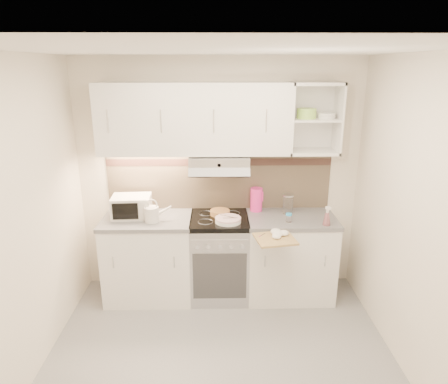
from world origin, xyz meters
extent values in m
plane|color=gray|center=(0.00, 0.00, 0.00)|extent=(3.00, 3.00, 0.00)
cube|color=silver|center=(0.00, 1.40, 1.25)|extent=(3.00, 0.04, 2.50)
cube|color=silver|center=(0.00, -1.40, 1.25)|extent=(3.00, 0.04, 2.50)
cube|color=silver|center=(-1.50, 0.00, 1.25)|extent=(0.04, 2.80, 2.50)
cube|color=silver|center=(1.50, 0.00, 1.25)|extent=(0.04, 2.80, 2.50)
cube|color=white|center=(0.00, 0.00, 2.50)|extent=(3.00, 2.80, 0.04)
cube|color=tan|center=(0.00, 1.39, 1.22)|extent=(2.40, 0.02, 0.64)
cube|color=#3C2520|center=(0.00, 1.38, 1.42)|extent=(2.40, 0.01, 0.08)
cube|color=white|center=(-0.25, 1.23, 1.90)|extent=(1.90, 0.34, 0.70)
cube|color=white|center=(0.95, 1.23, 1.90)|extent=(0.50, 0.34, 0.70)
cylinder|color=#98D050|center=(0.87, 1.23, 1.95)|extent=(0.19, 0.19, 0.10)
cylinder|color=white|center=(1.07, 1.23, 1.93)|extent=(0.18, 0.18, 0.06)
cube|color=#B7B7BC|center=(0.00, 1.20, 1.48)|extent=(0.60, 0.40, 0.12)
cube|color=white|center=(-0.75, 1.10, 0.43)|extent=(0.90, 0.60, 0.86)
cube|color=slate|center=(-0.75, 1.10, 0.88)|extent=(0.92, 0.62, 0.04)
cube|color=white|center=(0.75, 1.10, 0.43)|extent=(0.90, 0.60, 0.86)
cube|color=slate|center=(0.75, 1.10, 0.88)|extent=(0.92, 0.62, 0.04)
cube|color=#B7B7BC|center=(0.00, 1.10, 0.42)|extent=(0.60, 0.58, 0.85)
cube|color=black|center=(0.00, 1.10, 0.88)|extent=(0.60, 0.60, 0.05)
cube|color=silver|center=(-0.91, 1.15, 1.01)|extent=(0.41, 0.31, 0.22)
cube|color=black|center=(-0.91, 1.00, 1.01)|extent=(0.26, 0.03, 0.17)
cylinder|color=silver|center=(-0.68, 1.00, 0.98)|extent=(0.14, 0.14, 0.16)
cone|color=silver|center=(-0.57, 1.03, 1.00)|extent=(0.20, 0.10, 0.12)
torus|color=silver|center=(-0.68, 1.00, 1.08)|extent=(0.13, 0.05, 0.13)
cylinder|color=white|center=(0.09, 0.97, 0.91)|extent=(0.26, 0.26, 0.02)
cylinder|color=white|center=(0.09, 0.97, 0.92)|extent=(0.26, 0.26, 0.02)
cylinder|color=white|center=(0.09, 0.97, 0.94)|extent=(0.26, 0.26, 0.02)
cube|color=silver|center=(0.09, 0.97, 0.95)|extent=(0.16, 0.09, 0.01)
cylinder|color=#B49344|center=(0.01, 1.18, 0.93)|extent=(0.21, 0.21, 0.05)
cylinder|color=#FE2D9A|center=(0.40, 1.30, 1.03)|extent=(0.13, 0.13, 0.25)
cube|color=#FE2D9A|center=(0.46, 1.31, 1.06)|extent=(0.02, 0.03, 0.11)
cylinder|color=white|center=(0.73, 1.21, 1.00)|extent=(0.11, 0.11, 0.19)
cylinder|color=#B7B7BC|center=(0.73, 1.21, 1.10)|extent=(0.11, 0.11, 0.02)
cylinder|color=silver|center=(0.70, 0.97, 0.94)|extent=(0.06, 0.06, 0.07)
cylinder|color=#2A91D3|center=(0.70, 0.97, 0.98)|extent=(0.06, 0.06, 0.02)
cone|color=pink|center=(1.06, 0.88, 0.96)|extent=(0.08, 0.08, 0.13)
cube|color=tan|center=(0.51, 0.62, 0.87)|extent=(0.40, 0.38, 0.02)
camera|label=1|loc=(-0.02, -2.76, 2.40)|focal=32.00mm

